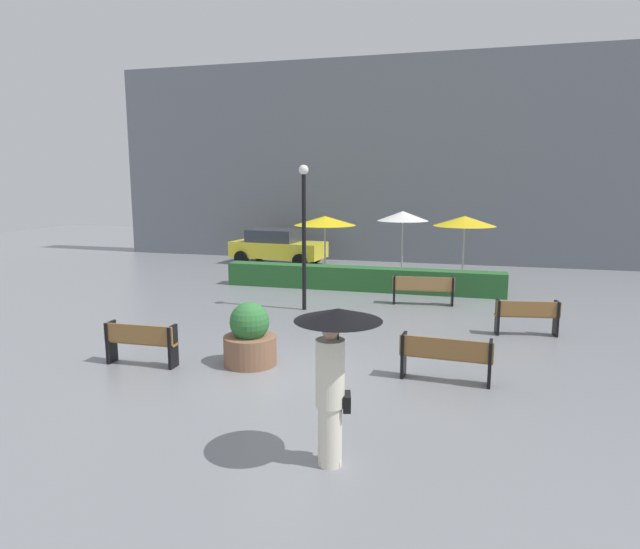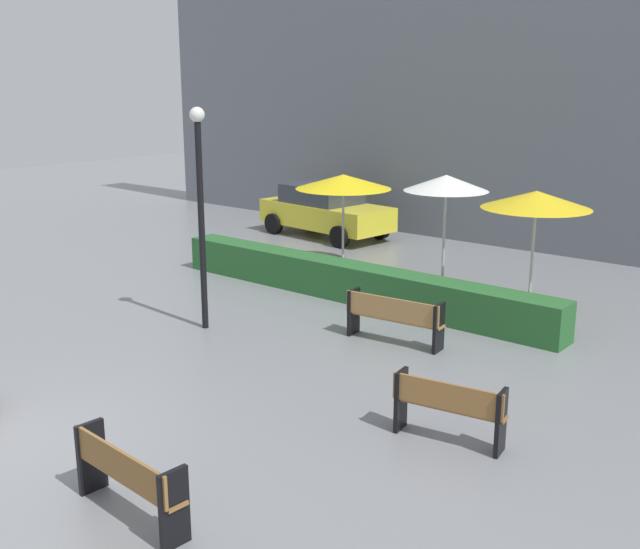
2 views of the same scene
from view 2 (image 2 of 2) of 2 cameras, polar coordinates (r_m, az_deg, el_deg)
name	(u,v)px [view 2 (image 2 of 2)]	position (r m, az deg, el deg)	size (l,w,h in m)	color
bench_back_row	(394,316)	(13.65, 5.60, -3.13)	(1.89, 0.55, 0.88)	#9E7242
bench_far_right	(448,406)	(10.11, 9.71, -9.76)	(1.53, 0.55, 0.86)	olive
bench_near_right	(127,475)	(8.63, -14.43, -14.52)	(1.72, 0.45, 0.86)	olive
lamp_post	(200,197)	(14.17, -9.05, 5.81)	(0.28, 0.28, 4.18)	black
patio_umbrella_yellow	(343,182)	(18.61, 1.79, 7.04)	(2.37, 2.37, 2.40)	silver
patio_umbrella_white	(446,183)	(16.77, 9.54, 6.83)	(1.87, 1.87, 2.64)	silver
patio_umbrella_yellow_far	(536,200)	(15.60, 16.07, 5.45)	(2.18, 2.18, 2.52)	silver
hedge_strip	(352,282)	(16.32, 2.44, -0.57)	(9.62, 0.70, 0.80)	#28602D
building_facade	(532,81)	(22.14, 15.75, 13.93)	(28.00, 1.20, 9.24)	slate
parked_car	(325,210)	(23.00, 0.38, 4.93)	(4.36, 2.32, 1.57)	yellow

